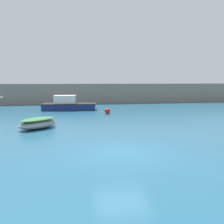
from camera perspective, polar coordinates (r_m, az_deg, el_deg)
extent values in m
cube|color=#235B7A|center=(11.66, 2.20, -9.67)|extent=(120.00, 120.00, 0.20)
cube|color=gray|center=(37.34, -6.41, 4.26)|extent=(52.22, 2.56, 2.88)
ellipsoid|color=gray|center=(17.99, -16.52, -2.70)|extent=(3.16, 3.12, 0.59)
ellipsoid|color=#337238|center=(17.94, -16.56, -1.62)|extent=(2.84, 2.81, 0.24)
cube|color=navy|center=(28.72, -9.76, 1.10)|extent=(6.07, 2.71, 0.63)
cube|color=black|center=(28.68, -9.78, 1.84)|extent=(6.19, 2.77, 0.12)
cube|color=silver|center=(28.69, -10.67, 2.74)|extent=(2.51, 1.84, 1.03)
sphere|color=red|center=(24.92, -1.05, 0.22)|extent=(0.55, 0.55, 0.55)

